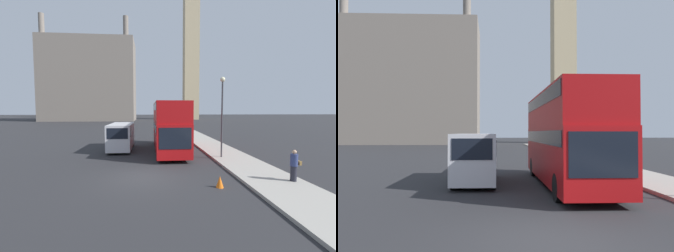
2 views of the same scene
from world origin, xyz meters
TOP-DOWN VIEW (x-y plane):
  - ground_plane at (0.00, 0.00)m, footprint 300.00×300.00m
  - sidewalk_strip at (6.53, 0.00)m, footprint 3.05×120.00m
  - clock_tower at (15.72, 70.94)m, footprint 5.73×5.90m
  - building_block_distant at (-18.92, 64.69)m, footprint 28.94×13.48m
  - red_double_decker_bus at (2.07, 7.59)m, footprint 2.50×10.04m
  - white_van at (-2.17, 8.50)m, footprint 1.98×5.39m
  - pedestrian at (7.43, -1.73)m, footprint 0.50×0.34m
  - street_lamp at (5.69, 4.08)m, footprint 0.36×0.36m
  - traffic_cone at (3.66, -1.92)m, footprint 0.36×0.36m

SIDE VIEW (x-z plane):
  - ground_plane at x=0.00m, z-range 0.00..0.00m
  - sidewalk_strip at x=6.53m, z-range 0.00..0.15m
  - traffic_cone at x=3.66m, z-range 0.00..0.55m
  - pedestrian at x=7.43m, z-range 0.15..1.70m
  - white_van at x=-2.17m, z-range 0.09..2.46m
  - red_double_decker_bus at x=2.07m, z-range 0.25..4.53m
  - street_lamp at x=5.69m, z-range 1.06..6.94m
  - building_block_distant at x=-18.92m, z-range -2.83..29.06m
  - clock_tower at x=15.72m, z-range 0.85..71.05m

